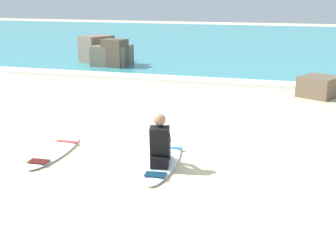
# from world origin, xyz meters

# --- Properties ---
(ground_plane) EXTENTS (80.00, 80.00, 0.00)m
(ground_plane) POSITION_xyz_m (0.00, 0.00, 0.00)
(ground_plane) COLOR beige
(sea) EXTENTS (80.00, 28.00, 0.10)m
(sea) POSITION_xyz_m (0.00, 21.01, 0.05)
(sea) COLOR teal
(sea) RESTS_ON ground
(breaking_foam) EXTENTS (80.00, 0.90, 0.11)m
(breaking_foam) POSITION_xyz_m (0.00, 7.31, 0.06)
(breaking_foam) COLOR white
(breaking_foam) RESTS_ON ground
(surfboard_main) EXTENTS (0.75, 2.39, 0.08)m
(surfboard_main) POSITION_xyz_m (0.55, -0.53, 0.04)
(surfboard_main) COLOR silver
(surfboard_main) RESTS_ON ground
(surfer_seated) EXTENTS (0.49, 0.76, 0.95)m
(surfer_seated) POSITION_xyz_m (0.56, -0.81, 0.44)
(surfer_seated) COLOR black
(surfer_seated) RESTS_ON surfboard_main
(surfboard_spare_near) EXTENTS (0.61, 1.98, 0.08)m
(surfboard_spare_near) POSITION_xyz_m (-1.65, -0.66, 0.04)
(surfboard_spare_near) COLOR silver
(surfboard_spare_near) RESTS_ON ground
(rock_outcrop_distant) EXTENTS (2.55, 2.27, 1.23)m
(rock_outcrop_distant) POSITION_xyz_m (-5.04, 9.62, 0.55)
(rock_outcrop_distant) COLOR #756656
(rock_outcrop_distant) RESTS_ON ground
(shoreline_rock) EXTENTS (1.37, 1.40, 0.62)m
(shoreline_rock) POSITION_xyz_m (3.43, 6.04, 0.31)
(shoreline_rock) COLOR brown
(shoreline_rock) RESTS_ON ground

